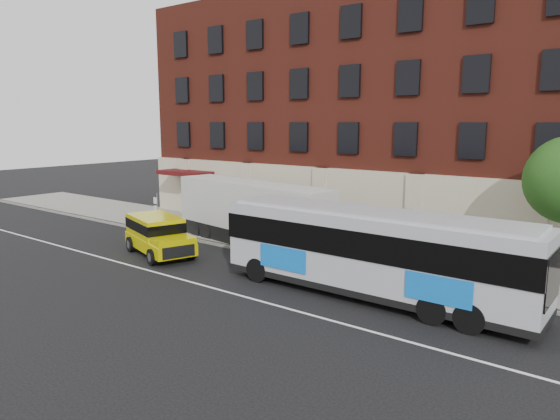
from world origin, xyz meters
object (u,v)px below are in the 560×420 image
Objects in this scene: yellow_suv at (158,233)px; shipping_container at (252,215)px; city_bus at (372,250)px; sign_pole at (157,210)px.

shipping_container is (2.70, 4.41, 0.62)m from yellow_suv.
city_bus is 9.97m from shipping_container.
sign_pole reaches higher than yellow_suv.
sign_pole is 5.49m from yellow_suv.
city_bus is (16.27, -2.63, 0.48)m from sign_pole.
yellow_suv is (4.27, -3.43, -0.30)m from sign_pole.
city_bus is at bearing -9.17° from sign_pole.
city_bus is at bearing 3.84° from yellow_suv.
sign_pole is 7.05m from shipping_container.
yellow_suv is at bearing -38.81° from sign_pole.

